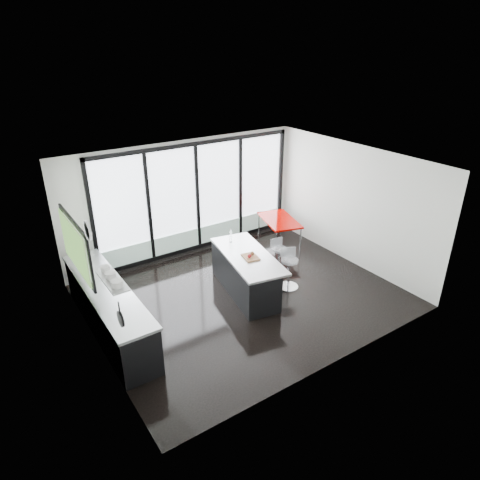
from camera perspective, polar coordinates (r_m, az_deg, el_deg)
floor at (r=9.00m, az=0.54°, el=-7.47°), size 6.00×5.00×0.00m
ceiling at (r=7.84m, az=0.63°, el=9.99°), size 6.00×5.00×0.00m
wall_back at (r=10.46m, az=-5.88°, el=5.04°), size 6.00×0.09×2.80m
wall_front at (r=6.66m, az=12.93°, el=-6.82°), size 6.00×0.00×2.80m
wall_left at (r=7.41m, az=-20.02°, el=-2.88°), size 0.26×5.00×2.80m
wall_right at (r=10.20m, az=14.66°, el=4.57°), size 0.00×5.00×2.80m
counter_cabinets at (r=8.12m, az=-17.06°, el=-8.83°), size 0.69×3.24×1.36m
island at (r=8.94m, az=0.61°, el=-4.45°), size 1.26×2.23×1.12m
bar_stool_near at (r=9.18m, az=6.53°, el=-4.45°), size 0.57×0.57×0.68m
bar_stool_far at (r=9.72m, az=5.21°, el=-2.75°), size 0.44×0.44×0.64m
red_table at (r=11.05m, az=5.20°, el=1.07°), size 1.10×1.48×0.71m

